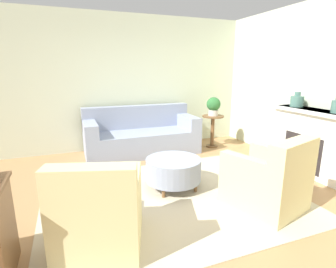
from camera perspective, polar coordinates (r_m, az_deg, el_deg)
The scene contains 12 objects.
ground_plane at distance 3.64m, azimuth 0.93°, elevation -13.74°, with size 16.00×16.00×0.00m, color #AD7F51.
wall_back at distance 5.78m, azimuth -9.08°, elevation 10.88°, with size 9.19×0.12×2.80m.
wall_right at distance 4.93m, azimuth 32.00°, elevation 8.48°, with size 0.12×9.30×2.80m.
rug at distance 3.64m, azimuth 0.93°, elevation -13.68°, with size 3.30×2.59×0.01m.
couch at distance 5.43m, azimuth -5.84°, elevation -0.54°, with size 2.26×0.93×0.94m.
armchair_left at distance 2.69m, azimuth -14.69°, elevation -16.33°, with size 0.98×1.03×0.92m.
armchair_right at distance 3.48m, azimuth 21.18°, elevation -9.60°, with size 0.98×1.03×0.92m.
ottoman_table at distance 3.81m, azimuth 1.19°, elevation -7.71°, with size 0.79×0.79×0.44m.
side_table at distance 5.85m, azimuth 9.68°, elevation 1.68°, with size 0.47×0.47×0.71m.
fireplace at distance 4.89m, azimuth 28.71°, elevation -1.21°, with size 0.44×1.42×1.06m.
vase_mantel_near at distance 5.01m, azimuth 26.26°, elevation 6.48°, with size 0.21×0.21×0.25m.
potted_plant_on_side_table at distance 5.78m, azimuth 9.87°, elevation 6.11°, with size 0.30×0.30×0.40m.
Camera 1 is at (-1.21, -2.99, 1.69)m, focal length 28.00 mm.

